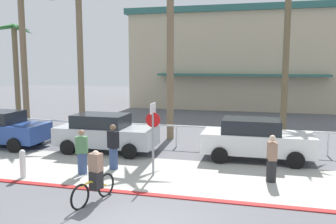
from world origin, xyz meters
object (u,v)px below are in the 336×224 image
Objects in this scene: palm_tree_4 at (287,10)px; palm_tree_1 at (22,30)px; car_white_2 at (256,139)px; pedestrian_2 at (272,161)px; pedestrian_1 at (82,154)px; palm_tree_0 at (14,46)px; palm_tree_2 at (78,29)px; bollard_0 at (23,163)px; palm_tree_3 at (170,22)px; stop_sign_bike_lane at (153,128)px; car_silver_1 at (105,133)px; car_blue_0 at (0,128)px; cyclist_yellow_0 at (95,178)px; pedestrian_3 at (113,149)px.

palm_tree_1 is at bearing -168.36° from palm_tree_4.
car_white_2 is 2.77× the size of pedestrian_2.
pedestrian_2 is (6.46, 0.79, -0.01)m from pedestrian_1.
palm_tree_2 is at bearing -18.46° from palm_tree_0.
bollard_0 is 0.12× the size of palm_tree_3.
palm_tree_4 is at bearing 54.66° from pedestrian_1.
pedestrian_1 is (-5.92, -3.48, -0.13)m from car_white_2.
palm_tree_4 reaches higher than car_white_2.
stop_sign_bike_lane is 0.31× the size of palm_tree_2.
palm_tree_1 is 1.88× the size of car_silver_1.
palm_tree_3 is (3.30, 7.55, 5.46)m from bollard_0.
pedestrian_2 is (10.84, -7.39, -5.18)m from palm_tree_2.
palm_tree_0 is 9.47m from car_blue_0.
palm_tree_4 is at bearing 29.31° from car_blue_0.
cyclist_yellow_0 is (-4.36, -5.66, -0.18)m from car_white_2.
pedestrian_1 is at bearing 26.87° from bollard_0.
cyclist_yellow_0 is (9.08, -9.47, -5.17)m from palm_tree_1.
palm_tree_4 is 14.09m from pedestrian_1.
car_silver_1 is at bearing -52.45° from palm_tree_2.
car_white_2 reaches higher than pedestrian_2.
cyclist_yellow_0 is 1.11× the size of pedestrian_1.
palm_tree_0 is 1.50× the size of car_white_2.
palm_tree_1 is at bearing 142.30° from pedestrian_3.
stop_sign_bike_lane is 8.71m from car_blue_0.
palm_tree_3 is at bearing 144.04° from car_white_2.
palm_tree_4 is 5.92× the size of pedestrian_2.
palm_tree_4 reaches higher than palm_tree_0.
palm_tree_2 is 13.03m from cyclist_yellow_0.
bollard_0 is 0.56× the size of cyclist_yellow_0.
stop_sign_bike_lane reaches higher than car_silver_1.
palm_tree_0 is at bearing 135.44° from pedestrian_1.
cyclist_yellow_0 is (3.32, -1.29, 0.18)m from bollard_0.
car_blue_0 is at bearing -177.20° from car_silver_1.
pedestrian_1 is (-7.34, -10.35, -6.13)m from palm_tree_4.
car_silver_1 is at bearing 2.80° from car_blue_0.
bollard_0 is 0.12× the size of palm_tree_2.
palm_tree_4 reaches higher than bollard_0.
car_white_2 is 2.48× the size of cyclist_yellow_0.
pedestrian_1 is at bearing -26.81° from car_blue_0.
stop_sign_bike_lane reaches higher than bollard_0.
palm_tree_3 is 1.90× the size of car_blue_0.
car_blue_0 is 9.01m from cyclist_yellow_0.
palm_tree_2 is at bearing 131.70° from stop_sign_bike_lane.
palm_tree_0 is 18.05m from car_white_2.
palm_tree_4 is 11.40m from pedestrian_2.
car_blue_0 is (-8.31, 2.46, -0.81)m from stop_sign_bike_lane.
pedestrian_2 is (4.90, 2.98, 0.03)m from cyclist_yellow_0.
car_blue_0 is 11.77m from car_white_2.
pedestrian_2 reaches higher than bollard_0.
car_white_2 is (16.24, -6.69, -4.19)m from palm_tree_0.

